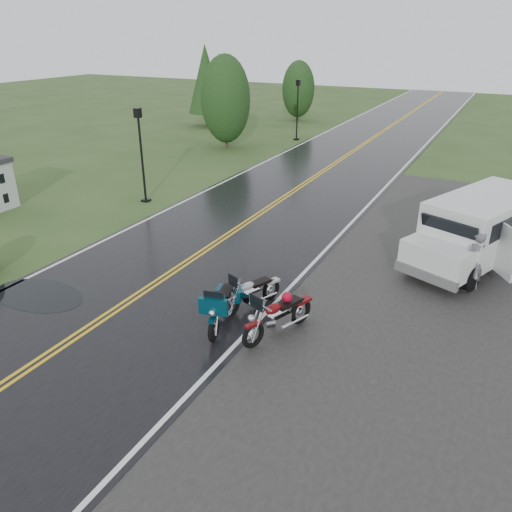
% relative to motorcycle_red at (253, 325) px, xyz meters
% --- Properties ---
extents(ground, '(120.00, 120.00, 0.00)m').
position_rel_motorcycle_red_xyz_m(ground, '(-4.25, 1.00, -0.68)').
color(ground, '#2D471E').
rests_on(ground, ground).
extents(road, '(8.00, 100.00, 0.04)m').
position_rel_motorcycle_red_xyz_m(road, '(-4.25, 11.00, -0.66)').
color(road, black).
rests_on(road, ground).
extents(motorcycle_red, '(1.60, 2.45, 1.36)m').
position_rel_motorcycle_red_xyz_m(motorcycle_red, '(0.00, 0.00, 0.00)').
color(motorcycle_red, '#5B0A0D').
rests_on(motorcycle_red, ground).
extents(motorcycle_teal, '(1.36, 2.39, 1.33)m').
position_rel_motorcycle_red_xyz_m(motorcycle_teal, '(-1.01, -0.19, -0.01)').
color(motorcycle_teal, '#052F3D').
rests_on(motorcycle_teal, ground).
extents(motorcycle_silver, '(1.43, 2.12, 1.18)m').
position_rel_motorcycle_red_xyz_m(motorcycle_silver, '(-1.21, 1.03, -0.09)').
color(motorcycle_silver, '#9B9EA2').
rests_on(motorcycle_silver, ground).
extents(van_white, '(4.33, 6.36, 2.34)m').
position_rel_motorcycle_red_xyz_m(van_white, '(2.69, 6.30, 0.49)').
color(van_white, silver).
rests_on(van_white, ground).
extents(person_at_van, '(0.80, 0.79, 1.86)m').
position_rel_motorcycle_red_xyz_m(person_at_van, '(4.39, 5.66, 0.25)').
color(person_at_van, '#515056').
rests_on(person_at_van, ground).
extents(lamp_post_near_left, '(0.36, 0.36, 4.18)m').
position_rel_motorcycle_red_xyz_m(lamp_post_near_left, '(-9.68, 8.06, 1.41)').
color(lamp_post_near_left, black).
rests_on(lamp_post_near_left, ground).
extents(lamp_post_far_left, '(0.35, 0.35, 4.11)m').
position_rel_motorcycle_red_xyz_m(lamp_post_far_left, '(-8.97, 24.06, 1.37)').
color(lamp_post_far_left, black).
rests_on(lamp_post_far_left, ground).
extents(tree_left_mid, '(3.19, 3.19, 4.99)m').
position_rel_motorcycle_red_xyz_m(tree_left_mid, '(-12.12, 19.63, 1.81)').
color(tree_left_mid, '#1E3D19').
rests_on(tree_left_mid, ground).
extents(tree_left_far, '(2.72, 2.72, 4.19)m').
position_rel_motorcycle_red_xyz_m(tree_left_far, '(-12.13, 31.77, 1.41)').
color(tree_left_far, '#1E3D19').
rests_on(tree_left_far, ground).
extents(pine_left_far, '(2.90, 2.90, 6.05)m').
position_rel_motorcycle_red_xyz_m(pine_left_far, '(-17.59, 25.97, 2.34)').
color(pine_left_far, '#1E3D19').
rests_on(pine_left_far, ground).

